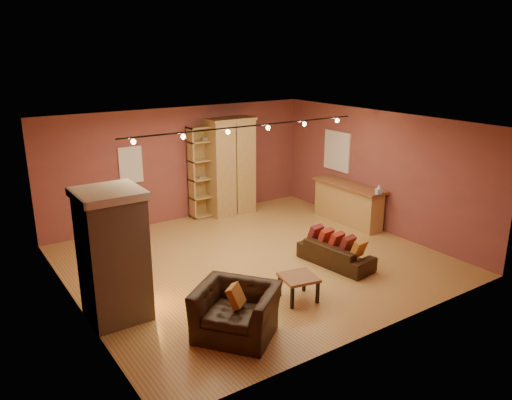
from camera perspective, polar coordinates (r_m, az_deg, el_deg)
floor at (r=10.24m, az=-0.18°, el=-6.92°), size 7.00×7.00×0.00m
ceiling at (r=9.46m, az=-0.20°, el=8.78°), size 7.00×7.00×0.00m
back_wall at (r=12.51m, az=-8.53°, el=4.08°), size 7.00×0.02×2.80m
left_wall at (r=8.43m, az=-20.40°, el=-3.15°), size 0.02×6.50×2.80m
right_wall at (r=12.00m, az=13.85°, el=3.22°), size 0.02×6.50×2.80m
fireplace at (r=8.11m, az=-15.96°, el=-6.08°), size 1.01×0.98×2.12m
back_window at (r=11.97m, az=-14.13°, el=3.91°), size 0.56×0.04×0.86m
bookcase at (r=12.72m, az=-5.73°, el=3.38°), size 0.95×0.37×2.32m
armoire at (r=12.83m, az=-2.95°, el=3.88°), size 1.22×0.69×2.49m
bar_counter at (r=12.45m, az=10.45°, el=-0.35°), size 0.56×2.06×0.99m
tissue_box at (r=11.60m, az=13.85°, el=1.12°), size 0.16×0.16×0.23m
right_window at (r=12.88m, az=9.25°, el=5.55°), size 0.05×0.90×1.00m
loveseat at (r=10.06m, az=9.10°, el=-5.55°), size 0.66×1.62×0.70m
armchair at (r=7.56m, az=-2.31°, el=-11.74°), size 1.32×1.39×1.02m
coffee_table at (r=8.62m, az=4.89°, el=-9.05°), size 0.68×0.68×0.44m
track_rail at (r=9.65m, az=-0.87°, el=8.25°), size 5.20×0.09×0.13m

